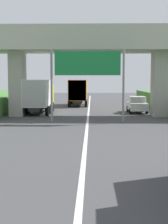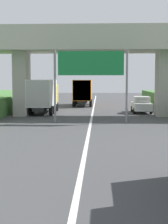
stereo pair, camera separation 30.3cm
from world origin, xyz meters
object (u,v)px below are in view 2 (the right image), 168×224
Objects in this scene: truck_yellow at (44,95)px; overhead_highway_sign at (91,69)px; truck_orange at (83,91)px; car_white at (141,105)px.

overhead_highway_sign is at bearing -56.59° from truck_yellow.
overhead_highway_sign reaches higher than truck_orange.
truck_yellow is at bearing 123.41° from overhead_highway_sign.
car_white is at bearing 58.98° from overhead_highway_sign.
truck_yellow is at bearing -175.27° from car_white.
overhead_highway_sign is at bearing -121.02° from car_white.
truck_yellow is (-5.01, 7.60, -2.37)m from overhead_highway_sign.
truck_yellow is 1.00× the size of truck_orange.
overhead_highway_sign is 9.40m from truck_yellow.
overhead_highway_sign is at bearing -85.42° from truck_orange.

